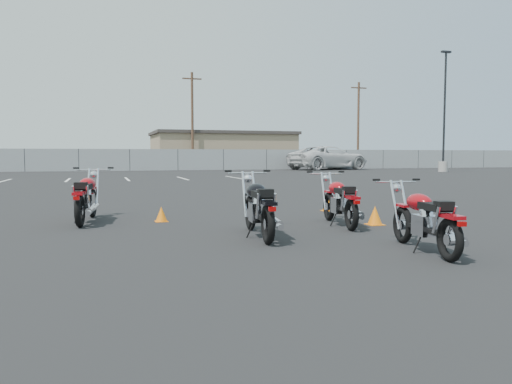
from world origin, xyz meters
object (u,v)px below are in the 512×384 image
object	(u,v)px
motorcycle_front_red	(87,198)
motorcycle_second_black	(259,207)
motorcycle_third_red	(340,201)
white_van	(329,151)
motorcycle_rear_red	(425,220)

from	to	relation	value
motorcycle_front_red	motorcycle_second_black	size ratio (longest dim) A/B	1.01
motorcycle_third_red	white_van	bearing A→B (deg)	64.65
motorcycle_rear_red	white_van	size ratio (longest dim) A/B	0.22
motorcycle_third_red	motorcycle_rear_red	bearing A→B (deg)	-91.49
motorcycle_front_red	motorcycle_rear_red	world-z (taller)	motorcycle_front_red
motorcycle_front_red	motorcycle_rear_red	distance (m)	6.28
motorcycle_rear_red	white_van	world-z (taller)	white_van
motorcycle_second_black	motorcycle_rear_red	xyz separation A→B (m)	(1.75, -1.84, -0.04)
motorcycle_second_black	white_van	world-z (taller)	white_van
motorcycle_rear_red	motorcycle_front_red	bearing A→B (deg)	134.46
motorcycle_third_red	motorcycle_second_black	bearing A→B (deg)	-157.06
motorcycle_rear_red	white_van	bearing A→B (deg)	66.24
motorcycle_rear_red	motorcycle_second_black	bearing A→B (deg)	133.49
motorcycle_rear_red	white_van	xyz separation A→B (m)	(15.39, 34.96, 1.22)
motorcycle_second_black	white_van	size ratio (longest dim) A/B	0.24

